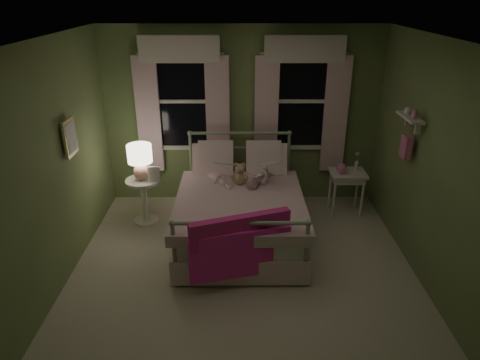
{
  "coord_description": "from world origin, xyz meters",
  "views": [
    {
      "loc": [
        -0.06,
        -3.98,
        3.04
      ],
      "look_at": [
        -0.04,
        0.54,
        1.0
      ],
      "focal_mm": 32.0,
      "sensor_mm": 36.0,
      "label": 1
    }
  ],
  "objects_px": {
    "nightstand_left": "(144,195)",
    "nightstand_right": "(347,178)",
    "child_left": "(219,160)",
    "bed": "(240,212)",
    "teddy_bear": "(240,175)",
    "child_right": "(261,159)",
    "table_lamp": "(140,159)"
  },
  "relations": [
    {
      "from": "nightstand_left",
      "to": "nightstand_right",
      "type": "bearing_deg",
      "value": 5.07
    },
    {
      "from": "child_left",
      "to": "bed",
      "type": "bearing_deg",
      "value": 98.12
    },
    {
      "from": "teddy_bear",
      "to": "bed",
      "type": "bearing_deg",
      "value": -90.0
    },
    {
      "from": "child_right",
      "to": "teddy_bear",
      "type": "bearing_deg",
      "value": 54.54
    },
    {
      "from": "child_right",
      "to": "nightstand_left",
      "type": "relative_size",
      "value": 1.19
    },
    {
      "from": "child_left",
      "to": "nightstand_right",
      "type": "bearing_deg",
      "value": 163.25
    },
    {
      "from": "bed",
      "to": "nightstand_right",
      "type": "distance_m",
      "value": 1.7
    },
    {
      "from": "child_right",
      "to": "nightstand_left",
      "type": "bearing_deg",
      "value": 24.16
    },
    {
      "from": "table_lamp",
      "to": "nightstand_right",
      "type": "relative_size",
      "value": 0.76
    },
    {
      "from": "child_left",
      "to": "table_lamp",
      "type": "xyz_separation_m",
      "value": [
        -1.05,
        0.02,
        0.01
      ]
    },
    {
      "from": "nightstand_left",
      "to": "child_left",
      "type": "bearing_deg",
      "value": -1.36
    },
    {
      "from": "child_right",
      "to": "nightstand_left",
      "type": "distance_m",
      "value": 1.7
    },
    {
      "from": "teddy_bear",
      "to": "nightstand_right",
      "type": "distance_m",
      "value": 1.62
    },
    {
      "from": "bed",
      "to": "nightstand_left",
      "type": "height_order",
      "value": "bed"
    },
    {
      "from": "child_left",
      "to": "nightstand_left",
      "type": "height_order",
      "value": "child_left"
    },
    {
      "from": "child_left",
      "to": "nightstand_left",
      "type": "bearing_deg",
      "value": -26.84
    },
    {
      "from": "child_right",
      "to": "nightstand_right",
      "type": "bearing_deg",
      "value": -142.45
    },
    {
      "from": "child_right",
      "to": "nightstand_right",
      "type": "height_order",
      "value": "child_right"
    },
    {
      "from": "child_right",
      "to": "teddy_bear",
      "type": "relative_size",
      "value": 2.47
    },
    {
      "from": "nightstand_left",
      "to": "bed",
      "type": "bearing_deg",
      "value": -18.55
    },
    {
      "from": "bed",
      "to": "child_right",
      "type": "height_order",
      "value": "child_right"
    },
    {
      "from": "child_left",
      "to": "table_lamp",
      "type": "relative_size",
      "value": 1.53
    },
    {
      "from": "bed",
      "to": "child_left",
      "type": "xyz_separation_m",
      "value": [
        -0.28,
        0.42,
        0.56
      ]
    },
    {
      "from": "child_left",
      "to": "table_lamp",
      "type": "bearing_deg",
      "value": -26.84
    },
    {
      "from": "table_lamp",
      "to": "nightstand_right",
      "type": "height_order",
      "value": "table_lamp"
    },
    {
      "from": "teddy_bear",
      "to": "nightstand_left",
      "type": "xyz_separation_m",
      "value": [
        -1.33,
        0.18,
        -0.37
      ]
    },
    {
      "from": "bed",
      "to": "nightstand_right",
      "type": "height_order",
      "value": "bed"
    },
    {
      "from": "teddy_bear",
      "to": "nightstand_left",
      "type": "distance_m",
      "value": 1.39
    },
    {
      "from": "child_right",
      "to": "nightstand_right",
      "type": "relative_size",
      "value": 1.21
    },
    {
      "from": "nightstand_right",
      "to": "table_lamp",
      "type": "bearing_deg",
      "value": -174.93
    },
    {
      "from": "child_left",
      "to": "nightstand_right",
      "type": "distance_m",
      "value": 1.88
    },
    {
      "from": "teddy_bear",
      "to": "child_left",
      "type": "bearing_deg",
      "value": 150.5
    }
  ]
}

